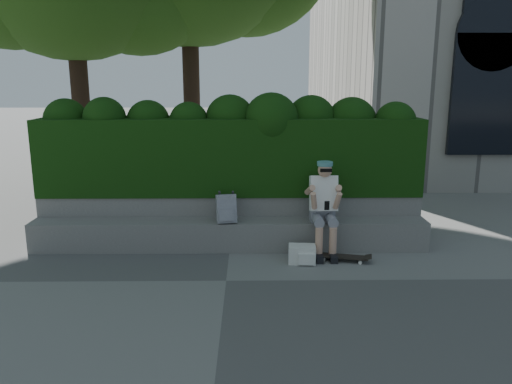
{
  "coord_description": "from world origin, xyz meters",
  "views": [
    {
      "loc": [
        0.3,
        -6.04,
        2.55
      ],
      "look_at": [
        0.4,
        1.0,
        0.95
      ],
      "focal_mm": 35.0,
      "sensor_mm": 36.0,
      "label": 1
    }
  ],
  "objects_px": {
    "person": "(324,204)",
    "backpack_ground": "(302,254)",
    "backpack_plaid": "(226,209)",
    "skateboard": "(342,257)"
  },
  "relations": [
    {
      "from": "backpack_ground",
      "to": "backpack_plaid",
      "type": "bearing_deg",
      "value": 159.71
    },
    {
      "from": "skateboard",
      "to": "backpack_ground",
      "type": "xyz_separation_m",
      "value": [
        -0.59,
        -0.04,
        0.06
      ]
    },
    {
      "from": "backpack_plaid",
      "to": "backpack_ground",
      "type": "height_order",
      "value": "backpack_plaid"
    },
    {
      "from": "backpack_plaid",
      "to": "backpack_ground",
      "type": "relative_size",
      "value": 1.12
    },
    {
      "from": "person",
      "to": "backpack_ground",
      "type": "relative_size",
      "value": 3.63
    },
    {
      "from": "skateboard",
      "to": "backpack_plaid",
      "type": "distance_m",
      "value": 1.83
    },
    {
      "from": "person",
      "to": "backpack_plaid",
      "type": "height_order",
      "value": "person"
    },
    {
      "from": "person",
      "to": "backpack_ground",
      "type": "height_order",
      "value": "person"
    },
    {
      "from": "backpack_plaid",
      "to": "backpack_ground",
      "type": "bearing_deg",
      "value": -35.67
    },
    {
      "from": "backpack_ground",
      "to": "person",
      "type": "bearing_deg",
      "value": 53.88
    }
  ]
}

